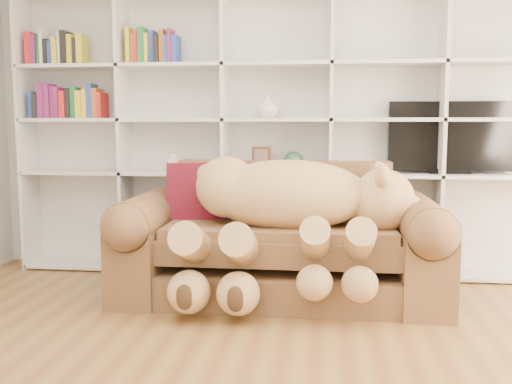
# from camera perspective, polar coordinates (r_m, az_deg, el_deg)

# --- Properties ---
(wall_back) EXTENTS (5.00, 0.02, 2.70)m
(wall_back) POSITION_cam_1_polar(r_m,az_deg,el_deg) (4.97, 2.35, 7.78)
(wall_back) COLOR silver
(wall_back) RESTS_ON floor
(bookshelf) EXTENTS (4.43, 0.35, 2.40)m
(bookshelf) POSITION_cam_1_polar(r_m,az_deg,el_deg) (4.85, -0.62, 7.29)
(bookshelf) COLOR silver
(bookshelf) RESTS_ON floor
(sofa) EXTENTS (2.33, 1.00, 0.98)m
(sofa) POSITION_cam_1_polar(r_m,az_deg,el_deg) (4.21, 2.44, -5.49)
(sofa) COLOR brown
(sofa) RESTS_ON floor
(teddy_bear) EXTENTS (1.69, 0.94, 0.98)m
(teddy_bear) POSITION_cam_1_polar(r_m,az_deg,el_deg) (3.96, 3.26, -1.78)
(teddy_bear) COLOR tan
(teddy_bear) RESTS_ON sofa
(throw_pillow) EXTENTS (0.49, 0.31, 0.48)m
(throw_pillow) POSITION_cam_1_polar(r_m,az_deg,el_deg) (4.40, -5.88, -0.21)
(throw_pillow) COLOR #5A0F18
(throw_pillow) RESTS_ON sofa
(tv) EXTENTS (0.99, 0.18, 0.58)m
(tv) POSITION_cam_1_polar(r_m,az_deg,el_deg) (4.91, 18.80, 5.12)
(tv) COLOR black
(tv) RESTS_ON bookshelf
(picture_frame) EXTENTS (0.16, 0.07, 0.20)m
(picture_frame) POSITION_cam_1_polar(r_m,az_deg,el_deg) (4.79, 0.53, 3.35)
(picture_frame) COLOR #512B1C
(picture_frame) RESTS_ON bookshelf
(green_vase) EXTENTS (0.17, 0.17, 0.17)m
(green_vase) POSITION_cam_1_polar(r_m,az_deg,el_deg) (4.77, 3.77, 3.03)
(green_vase) COLOR #2B5537
(green_vase) RESTS_ON bookshelf
(figurine_tall) EXTENTS (0.08, 0.08, 0.15)m
(figurine_tall) POSITION_cam_1_polar(r_m,az_deg,el_deg) (4.93, -8.21, 2.93)
(figurine_tall) COLOR silver
(figurine_tall) RESTS_ON bookshelf
(figurine_short) EXTENTS (0.07, 0.07, 0.10)m
(figurine_short) POSITION_cam_1_polar(r_m,az_deg,el_deg) (4.94, -8.50, 2.70)
(figurine_short) COLOR silver
(figurine_short) RESTS_ON bookshelf
(snow_globe) EXTENTS (0.10, 0.10, 0.10)m
(snow_globe) POSITION_cam_1_polar(r_m,az_deg,el_deg) (4.87, -5.20, 2.69)
(snow_globe) COLOR silver
(snow_globe) RESTS_ON bookshelf
(shelf_vase) EXTENTS (0.19, 0.19, 0.19)m
(shelf_vase) POSITION_cam_1_polar(r_m,az_deg,el_deg) (4.78, 1.14, 8.56)
(shelf_vase) COLOR silver
(shelf_vase) RESTS_ON bookshelf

